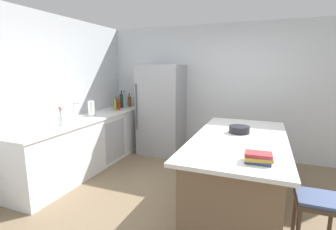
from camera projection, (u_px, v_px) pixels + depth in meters
The scene contains 19 objects.
ground_plane at pixel (190, 208), 3.16m from camera, with size 7.20×7.20×0.00m, color #7A664C.
wall_rear at pixel (223, 91), 4.98m from camera, with size 6.00×0.10×2.60m, color silver.
wall_left at pixel (37, 98), 3.80m from camera, with size 0.10×6.00×2.60m, color silver.
counter_run_left at pixel (88, 143), 4.40m from camera, with size 0.68×2.98×0.91m.
kitchen_island at pixel (238, 172), 3.13m from camera, with size 1.09×2.23×0.92m.
refrigerator at pixel (162, 110), 5.11m from camera, with size 0.86×0.73×1.82m.
bar_stool at pixel (317, 209), 2.18m from camera, with size 0.36×0.36×0.66m.
sink_faucet at pixel (74, 111), 4.10m from camera, with size 0.15×0.05×0.30m.
flower_vase at pixel (61, 120), 3.70m from camera, with size 0.09×0.09×0.29m.
paper_towel_roll at pixel (91, 109), 4.44m from camera, with size 0.14×0.14×0.31m.
whiskey_bottle at pixel (130, 101), 5.53m from camera, with size 0.07×0.07×0.30m.
soda_bottle at pixel (124, 101), 5.46m from camera, with size 0.07×0.07×0.35m.
wine_bottle at pixel (122, 101), 5.38m from camera, with size 0.07×0.07×0.37m.
vinegar_bottle at pixel (118, 103), 5.30m from camera, with size 0.06×0.06×0.27m.
syrup_bottle at pixel (117, 105), 5.21m from camera, with size 0.07×0.07×0.23m.
hot_sauce_bottle at pixel (119, 106), 5.09m from camera, with size 0.05×0.05×0.23m.
olive_oil_bottle at pixel (115, 105), 5.00m from camera, with size 0.06×0.06×0.27m.
cookbook_stack at pixel (258, 158), 2.23m from camera, with size 0.26×0.20×0.09m.
mixing_bowl at pixel (239, 129), 3.25m from camera, with size 0.27×0.27×0.09m.
Camera 1 is at (0.79, -2.79, 1.76)m, focal length 26.57 mm.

